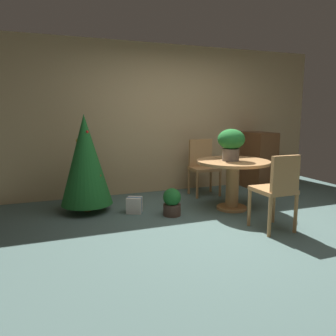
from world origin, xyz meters
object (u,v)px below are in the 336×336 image
Objects in this scene: round_dining_table at (233,174)px; holiday_tree at (85,160)px; flower_vase at (231,142)px; wooden_cabinet at (258,160)px; wooden_chair_far at (203,164)px; gift_box_cream at (134,205)px; wooden_chair_near at (277,188)px; potted_plant at (172,202)px.

holiday_tree reaches higher than round_dining_table.
flower_vase is 2.10m from holiday_tree.
round_dining_table is 1.60m from wooden_cabinet.
wooden_chair_far is 1.21m from wooden_cabinet.
holiday_tree is at bearing 153.19° from gift_box_cream.
wooden_chair_near is 0.67× the size of holiday_tree.
flower_vase is 1.71× the size of gift_box_cream.
wooden_cabinet is at bearing 7.04° from holiday_tree.
wooden_chair_near is (0.00, -1.97, -0.01)m from wooden_chair_far.
flower_vase reaches higher than wooden_chair_near.
wooden_chair_near reaches higher than potted_plant.
wooden_cabinet is (1.20, 2.04, -0.01)m from wooden_chair_near.
wooden_cabinet is at bearing 25.29° from potted_plant.
flower_vase is (-0.05, -0.01, 0.47)m from round_dining_table.
wooden_chair_near is 1.98m from gift_box_cream.
holiday_tree is at bearing 161.59° from flower_vase.
wooden_cabinet is (3.24, 0.40, -0.23)m from holiday_tree.
round_dining_table is at bearing 90.00° from wooden_chair_near.
wooden_cabinet reaches higher than round_dining_table.
wooden_chair_near is 2.37m from wooden_cabinet.
potted_plant is at bearing -33.26° from gift_box_cream.
round_dining_table is 2.74× the size of potted_plant.
potted_plant is (-0.95, 1.02, -0.35)m from wooden_chair_near.
potted_plant is (-0.90, 0.04, -0.81)m from flower_vase.
wooden_chair_near is 1.44m from potted_plant.
flower_vase is at bearing 93.00° from wooden_chair_near.
flower_vase is 1.09m from wooden_chair_far.
wooden_chair_far reaches higher than wooden_chair_near.
round_dining_table is 0.98m from wooden_chair_far.
flower_vase reaches higher than wooden_chair_far.
round_dining_table is 1.13× the size of wooden_chair_near.
holiday_tree is (-2.03, -0.33, 0.21)m from wooden_chair_far.
gift_box_cream is at bearing 146.74° from potted_plant.
wooden_chair_near is at bearing -90.00° from round_dining_table.
holiday_tree reaches higher than wooden_cabinet.
holiday_tree reaches higher than wooden_chair_far.
wooden_cabinet is 2.40m from potted_plant.
flower_vase is at bearing -92.96° from wooden_chair_far.
flower_vase reaches higher than gift_box_cream.
potted_plant is at bearing 177.32° from flower_vase.
wooden_cabinet is (2.61, 0.71, 0.42)m from gift_box_cream.
gift_box_cream is at bearing -155.33° from wooden_chair_far.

